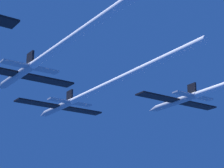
{
  "coord_description": "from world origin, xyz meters",
  "views": [
    {
      "loc": [
        -37.63,
        -72.43,
        -22.54
      ],
      "look_at": [
        -0.02,
        -17.32,
        -0.42
      ],
      "focal_mm": 73.36,
      "sensor_mm": 36.0,
      "label": 1
    }
  ],
  "objects": [
    {
      "name": "jet_left_wing",
      "position": [
        -14.01,
        -24.67,
        -0.79
      ],
      "size": [
        16.83,
        43.63,
        2.79
      ],
      "color": "#B2BAC6"
    },
    {
      "name": "jet_right_wing",
      "position": [
        14.76,
        -25.36,
        -0.4
      ],
      "size": [
        16.83,
        41.52,
        2.79
      ],
      "color": "#B2BAC6"
    },
    {
      "name": "jet_lead",
      "position": [
        -0.37,
        -11.78,
        -0.41
      ],
      "size": [
        16.83,
        44.66,
        2.79
      ],
      "color": "#B2BAC6"
    }
  ]
}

